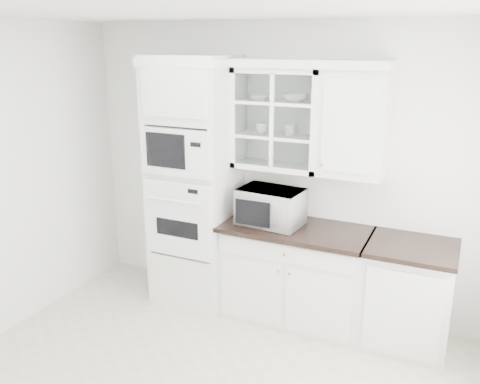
% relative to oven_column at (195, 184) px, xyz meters
% --- Properties ---
extents(room_shell, '(4.00, 3.50, 2.70)m').
position_rel_oven_column_xyz_m(room_shell, '(0.75, -0.99, 0.58)').
color(room_shell, white).
rests_on(room_shell, ground).
extents(oven_column, '(0.76, 0.68, 2.40)m').
position_rel_oven_column_xyz_m(oven_column, '(0.00, 0.00, 0.00)').
color(oven_column, white).
rests_on(oven_column, ground).
extents(base_cabinet_run, '(1.32, 0.67, 0.92)m').
position_rel_oven_column_xyz_m(base_cabinet_run, '(1.03, 0.03, -0.74)').
color(base_cabinet_run, white).
rests_on(base_cabinet_run, ground).
extents(extra_base_cabinet, '(0.72, 0.67, 0.92)m').
position_rel_oven_column_xyz_m(extra_base_cabinet, '(2.03, 0.03, -0.74)').
color(extra_base_cabinet, white).
rests_on(extra_base_cabinet, ground).
extents(upper_cabinet_glass, '(0.80, 0.33, 0.90)m').
position_rel_oven_column_xyz_m(upper_cabinet_glass, '(0.78, 0.17, 0.65)').
color(upper_cabinet_glass, white).
rests_on(upper_cabinet_glass, room_shell).
extents(upper_cabinet_solid, '(0.55, 0.33, 0.90)m').
position_rel_oven_column_xyz_m(upper_cabinet_solid, '(1.46, 0.17, 0.65)').
color(upper_cabinet_solid, white).
rests_on(upper_cabinet_solid, room_shell).
extents(crown_molding, '(2.14, 0.38, 0.07)m').
position_rel_oven_column_xyz_m(crown_molding, '(0.68, 0.14, 1.14)').
color(crown_molding, white).
rests_on(crown_molding, room_shell).
extents(countertop_microwave, '(0.60, 0.51, 0.33)m').
position_rel_oven_column_xyz_m(countertop_microwave, '(0.79, 0.01, -0.12)').
color(countertop_microwave, white).
rests_on(countertop_microwave, base_cabinet_run).
extents(bowl_a, '(0.24, 0.24, 0.05)m').
position_rel_oven_column_xyz_m(bowl_a, '(0.59, 0.16, 0.83)').
color(bowl_a, white).
rests_on(bowl_a, upper_cabinet_glass).
extents(bowl_b, '(0.25, 0.25, 0.07)m').
position_rel_oven_column_xyz_m(bowl_b, '(0.92, 0.18, 0.84)').
color(bowl_b, white).
rests_on(bowl_b, upper_cabinet_glass).
extents(cup_a, '(0.15, 0.15, 0.09)m').
position_rel_oven_column_xyz_m(cup_a, '(0.62, 0.17, 0.56)').
color(cup_a, white).
rests_on(cup_a, upper_cabinet_glass).
extents(cup_b, '(0.12, 0.12, 0.10)m').
position_rel_oven_column_xyz_m(cup_b, '(0.89, 0.18, 0.56)').
color(cup_b, white).
rests_on(cup_b, upper_cabinet_glass).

